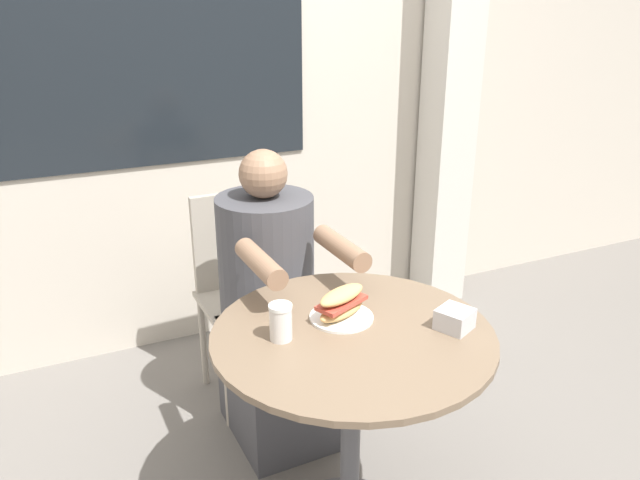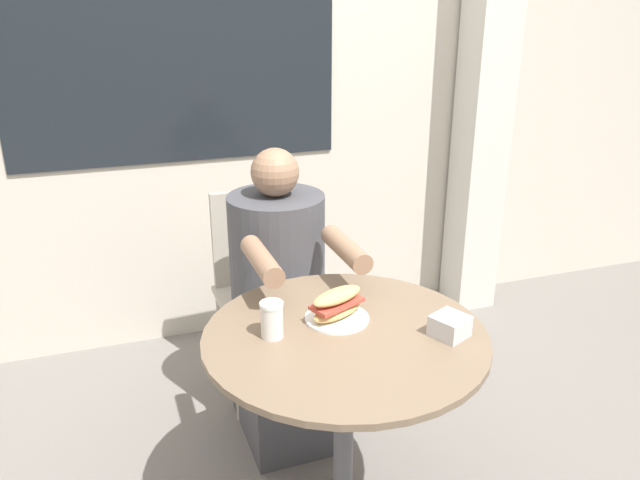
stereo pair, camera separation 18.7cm
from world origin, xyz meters
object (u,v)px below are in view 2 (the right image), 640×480
object	(u,v)px
diner_chair	(259,273)
sandwich_on_plate	(337,307)
cafe_table	(344,390)
drink_cup	(272,320)
seated_diner	(282,318)

from	to	relation	value
diner_chair	sandwich_on_plate	bearing A→B (deg)	90.95
cafe_table	diner_chair	xyz separation A→B (m)	(-0.03, 0.94, -0.03)
sandwich_on_plate	drink_cup	distance (m)	0.21
diner_chair	drink_cup	world-z (taller)	diner_chair
sandwich_on_plate	drink_cup	size ratio (longest dim) A/B	1.79
cafe_table	drink_cup	world-z (taller)	drink_cup
diner_chair	seated_diner	distance (m)	0.35
cafe_table	seated_diner	world-z (taller)	seated_diner
diner_chair	sandwich_on_plate	size ratio (longest dim) A/B	4.61
seated_diner	drink_cup	distance (m)	0.65
cafe_table	seated_diner	xyz separation A→B (m)	(-0.03, 0.59, -0.06)
cafe_table	sandwich_on_plate	bearing A→B (deg)	86.05
cafe_table	diner_chair	bearing A→B (deg)	91.87
cafe_table	sandwich_on_plate	distance (m)	0.25
sandwich_on_plate	drink_cup	xyz separation A→B (m)	(-0.20, -0.04, 0.01)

